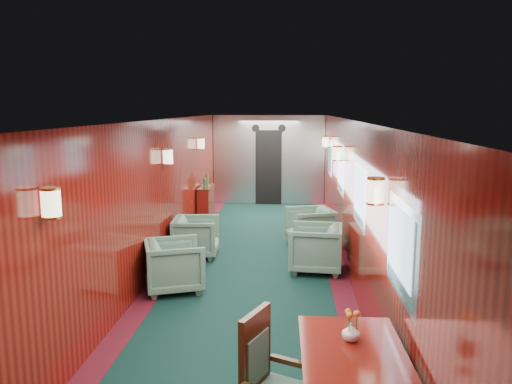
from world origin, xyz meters
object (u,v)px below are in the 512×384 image
(credenza, at_px, (206,203))
(dining_table, at_px, (352,364))
(armchair_left_near, at_px, (174,265))
(armchair_right_near, at_px, (315,248))
(armchair_left_far, at_px, (196,237))
(side_chair, at_px, (270,378))
(armchair_right_far, at_px, (310,227))

(credenza, bearing_deg, dining_table, -72.52)
(armchair_left_near, xyz_separation_m, armchair_right_near, (2.04, 0.99, 0.01))
(armchair_left_far, bearing_deg, armchair_right_near, -110.76)
(side_chair, bearing_deg, armchair_left_near, 138.51)
(armchair_left_far, bearing_deg, credenza, 3.07)
(armchair_right_near, bearing_deg, credenza, -139.98)
(credenza, relative_size, armchair_left_far, 1.40)
(credenza, xyz_separation_m, armchair_right_near, (2.34, -3.42, -0.04))
(side_chair, relative_size, armchair_left_near, 1.35)
(dining_table, distance_m, armchair_right_near, 4.23)
(armchair_left_near, height_order, armchair_right_near, armchair_right_near)
(dining_table, relative_size, credenza, 1.02)
(armchair_left_far, bearing_deg, armchair_left_near, 177.07)
(side_chair, relative_size, armchair_right_near, 1.32)
(side_chair, relative_size, credenza, 1.00)
(dining_table, height_order, armchair_right_near, dining_table)
(dining_table, xyz_separation_m, credenza, (-2.40, 7.63, -0.27))
(armchair_left_far, bearing_deg, armchair_right_far, -71.18)
(side_chair, height_order, armchair_right_far, side_chair)
(armchair_right_far, bearing_deg, side_chair, -21.96)
(dining_table, xyz_separation_m, armchair_left_far, (-2.11, 4.87, -0.34))
(side_chair, xyz_separation_m, credenza, (-1.80, 7.70, -0.17))
(side_chair, xyz_separation_m, armchair_right_far, (0.52, 5.75, -0.22))
(side_chair, distance_m, armchair_left_near, 3.63)
(dining_table, relative_size, armchair_right_near, 1.34)
(side_chair, relative_size, armchair_left_far, 1.41)
(dining_table, bearing_deg, credenza, 106.45)
(side_chair, xyz_separation_m, armchair_left_far, (-1.50, 4.94, -0.24))
(side_chair, bearing_deg, armchair_left_far, 130.92)
(armchair_right_far, bearing_deg, dining_table, -15.91)
(dining_table, xyz_separation_m, side_chair, (-0.61, -0.07, -0.10))
(dining_table, height_order, armchair_left_near, dining_table)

